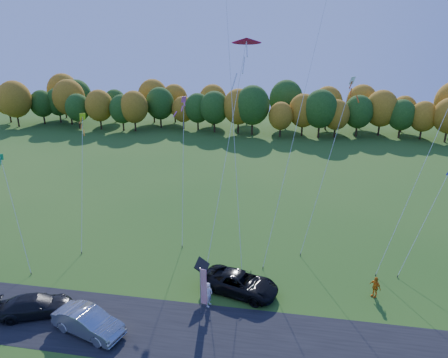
% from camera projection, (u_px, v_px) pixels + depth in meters
% --- Properties ---
extents(ground, '(160.00, 160.00, 0.00)m').
position_uv_depth(ground, '(210.00, 296.00, 29.07)').
color(ground, '#215115').
extents(asphalt_strip, '(90.00, 6.00, 0.01)m').
position_uv_depth(asphalt_strip, '(197.00, 334.00, 25.34)').
color(asphalt_strip, black).
rests_on(asphalt_strip, ground).
extents(tree_line, '(116.00, 12.00, 10.00)m').
position_uv_depth(tree_line, '(265.00, 133.00, 80.26)').
color(tree_line, '#1E4711').
rests_on(tree_line, ground).
extents(black_suv, '(6.16, 4.06, 1.57)m').
position_uv_depth(black_suv, '(240.00, 283.00, 29.29)').
color(black_suv, black).
rests_on(black_suv, ground).
extents(silver_sedan, '(5.14, 3.04, 1.60)m').
position_uv_depth(silver_sedan, '(88.00, 322.00, 25.22)').
color(silver_sedan, '#9E9EA2').
rests_on(silver_sedan, ground).
extents(dark_truck_a, '(5.20, 3.64, 1.40)m').
position_uv_depth(dark_truck_a, '(35.00, 305.00, 26.95)').
color(dark_truck_a, black).
rests_on(dark_truck_a, ground).
extents(person_tailgate_a, '(0.55, 0.73, 1.83)m').
position_uv_depth(person_tailgate_a, '(209.00, 294.00, 27.76)').
color(person_tailgate_a, silver).
rests_on(person_tailgate_a, ground).
extents(person_tailgate_b, '(0.72, 0.88, 1.67)m').
position_uv_depth(person_tailgate_b, '(207.00, 275.00, 30.18)').
color(person_tailgate_b, gray).
rests_on(person_tailgate_b, ground).
extents(person_east, '(0.91, 0.98, 1.61)m').
position_uv_depth(person_east, '(375.00, 287.00, 28.78)').
color(person_east, orange).
rests_on(person_east, ground).
extents(feather_flag, '(0.47, 0.12, 3.56)m').
position_uv_depth(feather_flag, '(203.00, 286.00, 26.51)').
color(feather_flag, '#999999').
rests_on(feather_flag, ground).
extents(kite_delta_blue, '(4.80, 11.49, 26.91)m').
position_uv_depth(kite_delta_blue, '(232.00, 99.00, 32.64)').
color(kite_delta_blue, '#4C3F33').
rests_on(kite_delta_blue, ground).
extents(kite_parafoil_orange, '(7.02, 12.39, 26.65)m').
position_uv_depth(kite_parafoil_orange, '(303.00, 98.00, 33.32)').
color(kite_parafoil_orange, '#4C3F33').
rests_on(kite_parafoil_orange, ground).
extents(kite_delta_red, '(3.34, 8.94, 19.05)m').
position_uv_depth(kite_delta_red, '(228.00, 147.00, 32.62)').
color(kite_delta_red, '#4C3F33').
rests_on(kite_delta_red, ground).
extents(kite_parafoil_rainbow, '(7.78, 6.45, 16.96)m').
position_uv_depth(kite_parafoil_rainbow, '(423.00, 167.00, 31.08)').
color(kite_parafoil_rainbow, '#4C3F33').
rests_on(kite_parafoil_rainbow, ground).
extents(kite_diamond_yellow, '(2.36, 6.55, 11.60)m').
position_uv_depth(kite_diamond_yellow, '(82.00, 181.00, 35.94)').
color(kite_diamond_yellow, '#4C3F33').
rests_on(kite_diamond_yellow, ground).
extents(kite_diamond_green, '(4.37, 4.20, 9.06)m').
position_uv_depth(kite_diamond_green, '(15.00, 213.00, 32.35)').
color(kite_diamond_green, '#4C3F33').
rests_on(kite_diamond_green, ground).
extents(kite_diamond_white, '(4.31, 6.78, 15.02)m').
position_uv_depth(kite_diamond_white, '(327.00, 166.00, 34.78)').
color(kite_diamond_white, '#4C3F33').
rests_on(kite_diamond_white, ground).
extents(kite_diamond_pink, '(1.76, 7.12, 12.90)m').
position_uv_depth(kite_diamond_pink, '(183.00, 169.00, 37.01)').
color(kite_diamond_pink, '#4C3F33').
rests_on(kite_diamond_pink, ground).
extents(kite_diamond_blue_low, '(4.23, 4.38, 8.21)m').
position_uv_depth(kite_diamond_blue_low, '(424.00, 223.00, 31.59)').
color(kite_diamond_blue_low, '#4C3F33').
rests_on(kite_diamond_blue_low, ground).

